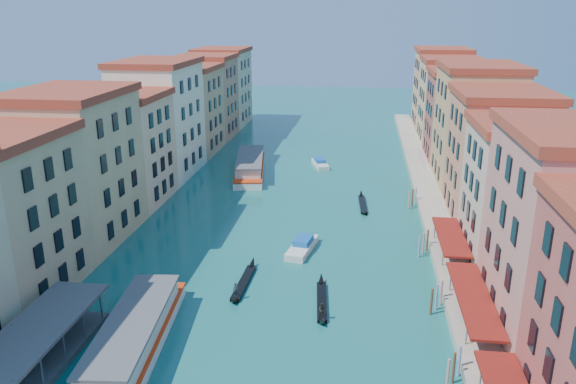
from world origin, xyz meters
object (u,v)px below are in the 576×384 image
(gondola_fore, at_px, (244,281))
(gondola_right, at_px, (322,301))
(vaporetto_stop, at_px, (40,349))
(vaporetto_far, at_px, (250,165))
(vaporetto_near, at_px, (134,336))

(gondola_fore, distance_m, gondola_right, 9.62)
(vaporetto_stop, xyz_separation_m, gondola_fore, (14.37, 16.87, -1.07))
(vaporetto_far, xyz_separation_m, gondola_right, (17.20, -47.96, -1.07))
(vaporetto_stop, distance_m, vaporetto_near, 7.86)
(vaporetto_near, bearing_deg, vaporetto_stop, -162.25)
(vaporetto_stop, xyz_separation_m, gondola_right, (23.41, 13.59, -1.03))
(gondola_right, bearing_deg, gondola_fore, 155.06)
(vaporetto_near, distance_m, gondola_fore, 15.54)
(vaporetto_stop, distance_m, vaporetto_far, 61.86)
(gondola_fore, bearing_deg, vaporetto_far, 101.96)
(vaporetto_far, bearing_deg, vaporetto_stop, -104.62)
(vaporetto_stop, relative_size, vaporetto_far, 0.73)
(vaporetto_near, height_order, gondola_right, vaporetto_near)
(vaporetto_far, bearing_deg, gondola_fore, -88.51)
(vaporetto_near, distance_m, vaporetto_far, 58.44)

